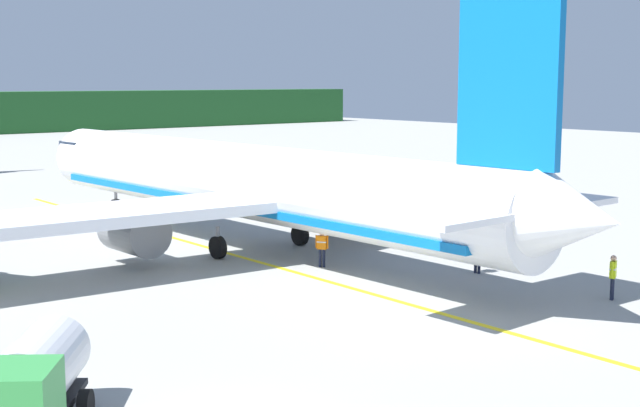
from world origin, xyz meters
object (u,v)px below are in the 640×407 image
crew_loader_left (322,246)px  crew_loader_right (478,251)px  airliner_foreground (249,184)px  crew_marshaller (613,273)px  service_truck_fuel (27,386)px

crew_loader_left → crew_loader_right: size_ratio=0.98×
crew_loader_left → crew_loader_right: (4.59, -5.42, 0.03)m
airliner_foreground → crew_loader_left: (0.15, -5.72, -2.38)m
crew_marshaller → crew_loader_left: size_ratio=1.05×
service_truck_fuel → crew_loader_left: (17.83, 10.80, -0.39)m
crew_marshaller → airliner_foreground: bearing=106.6°
crew_loader_right → crew_loader_left: bearing=130.3°
airliner_foreground → crew_marshaller: airliner_foreground is taller
service_truck_fuel → crew_marshaller: size_ratio=3.00×
airliner_foreground → crew_loader_left: bearing=-88.5°
crew_loader_left → crew_marshaller: bearing=-66.7°
airliner_foreground → crew_marshaller: size_ratio=23.28×
crew_loader_left → service_truck_fuel: bearing=-148.8°
service_truck_fuel → crew_loader_right: service_truck_fuel is taller
airliner_foreground → crew_loader_right: 12.33m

